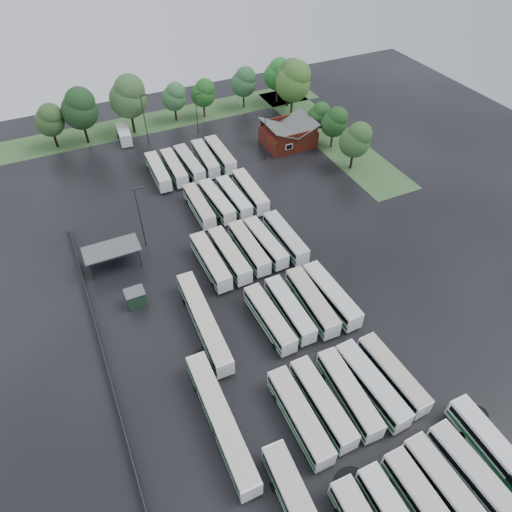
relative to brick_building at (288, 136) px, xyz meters
name	(u,v)px	position (x,y,z in m)	size (l,w,h in m)	color
ground	(281,329)	(-24.00, -42.77, -1.87)	(160.00, 160.00, 0.00)	black
brick_building	(288,136)	(0.00, 0.00, 0.00)	(10.07, 8.60, 5.39)	maroon
wash_shed	(111,250)	(-41.20, -20.74, 1.12)	(8.20, 4.20, 3.58)	#2D2D30
utility_hut	(136,298)	(-40.20, -30.17, -0.55)	(2.70, 2.20, 2.62)	#18311F
grass_strip_north	(158,121)	(-22.00, 22.03, -1.86)	(80.00, 10.00, 0.01)	#36592C
grass_strip_east	(328,134)	(10.00, 0.03, -1.86)	(10.00, 50.00, 0.01)	#36592C
west_fence	(100,341)	(-46.20, -34.77, -1.27)	(0.10, 50.00, 1.20)	#2D2D30
bus_r0c2	(427,508)	(-21.86, -68.69, -0.16)	(2.41, 11.13, 3.10)	white
bus_r0c3	(449,492)	(-18.92, -68.45, -0.14)	(2.69, 11.33, 3.14)	white
bus_r0c4	(475,476)	(-15.59, -68.42, -0.15)	(2.82, 11.27, 3.11)	white
bus_r1c0	(299,416)	(-28.30, -55.33, -0.12)	(2.54, 11.45, 3.18)	white
bus_r1c1	(322,403)	(-25.18, -55.03, -0.16)	(2.41, 11.15, 3.10)	white
bus_r1c2	(349,393)	(-21.81, -55.28, -0.17)	(2.80, 11.17, 3.08)	white
bus_r1c3	(371,384)	(-18.80, -55.48, -0.12)	(2.91, 11.47, 3.17)	white
bus_r1c4	(393,374)	(-15.67, -55.39, -0.21)	(2.73, 10.88, 3.00)	white
bus_r2c1	(270,318)	(-25.14, -41.61, -0.20)	(2.63, 10.94, 3.03)	white
bus_r2c2	(290,309)	(-21.97, -41.35, -0.21)	(2.33, 10.81, 3.01)	white
bus_r2c3	(312,302)	(-18.62, -41.52, -0.12)	(2.78, 11.45, 3.17)	white
bus_r2c4	(331,295)	(-15.59, -41.62, -0.11)	(2.78, 11.51, 3.18)	white
bus_r3c0	(211,261)	(-28.26, -28.12, -0.14)	(2.53, 11.29, 3.14)	white
bus_r3c1	(230,255)	(-25.17, -28.08, -0.15)	(2.66, 11.27, 3.12)	white
bus_r3c2	(249,248)	(-21.81, -27.79, -0.19)	(2.39, 10.96, 3.05)	white
bus_r3c3	(265,242)	(-18.96, -27.79, -0.22)	(2.77, 10.87, 3.00)	white
bus_r3c4	(285,237)	(-15.57, -28.07, -0.16)	(2.48, 11.14, 3.09)	white
bus_r4c1	(199,206)	(-25.07, -14.38, -0.21)	(2.43, 10.83, 3.01)	white
bus_r4c2	(217,201)	(-21.84, -14.45, -0.19)	(2.82, 11.03, 3.04)	white
bus_r4c3	(234,197)	(-18.69, -14.63, -0.22)	(2.52, 10.83, 3.00)	white
bus_r4c4	(250,191)	(-15.40, -14.39, -0.12)	(2.67, 11.47, 3.18)	white
bus_r5c0	(158,171)	(-28.36, -0.97, -0.19)	(2.59, 11.01, 3.05)	white
bus_r5c1	(174,167)	(-25.20, -0.96, -0.20)	(2.47, 10.89, 3.02)	white
bus_r5c2	(189,163)	(-22.10, -0.84, -0.16)	(2.69, 11.19, 3.10)	white
bus_r5c3	(205,158)	(-18.69, -0.46, -0.16)	(2.84, 11.25, 3.11)	white
bus_r5c4	(220,155)	(-15.52, -0.49, -0.12)	(2.58, 11.45, 3.18)	white
artic_bus_west_b	(204,321)	(-33.16, -38.33, -0.17)	(2.81, 16.56, 3.06)	white
artic_bus_west_c	(221,420)	(-36.30, -52.07, -0.14)	(2.60, 16.85, 3.12)	white
artic_bus_east	(512,471)	(-11.75, -69.64, -0.18)	(2.49, 16.37, 3.03)	white
minibus	(124,134)	(-30.78, 16.09, -0.31)	(2.92, 6.60, 2.80)	white
tree_north_0	(50,120)	(-44.08, 19.68, 4.26)	(5.76, 5.76, 9.53)	black
tree_north_1	(80,108)	(-37.93, 18.72, 5.90)	(7.29, 7.29, 12.08)	black
tree_north_2	(129,96)	(-27.87, 18.87, 6.40)	(7.76, 7.76, 12.85)	black
tree_north_3	(174,96)	(-17.78, 20.39, 3.84)	(5.37, 5.36, 8.88)	black
tree_north_4	(204,93)	(-11.29, 19.39, 3.86)	(5.38, 5.38, 8.91)	#332519
tree_north_5	(244,82)	(-1.04, 20.02, 4.34)	(5.83, 5.83, 9.65)	black
tree_north_6	(278,74)	(7.45, 19.37, 4.94)	(6.39, 6.39, 10.58)	#322218
tree_east_0	(356,140)	(6.99, -13.52, 4.37)	(5.86, 5.86, 9.70)	black
tree_east_1	(335,122)	(7.95, -4.76, 3.75)	(5.27, 5.27, 8.74)	black
tree_east_2	(319,115)	(7.19, 0.07, 3.21)	(4.76, 4.76, 7.89)	black
tree_east_3	(294,81)	(7.04, 11.05, 6.35)	(7.71, 7.71, 12.77)	#332617
tree_east_4	(290,76)	(8.81, 16.32, 5.32)	(6.74, 6.74, 11.17)	black
lamp_post_ne	(266,135)	(-7.01, -3.37, 3.60)	(1.45, 0.28, 9.41)	#2D2D30
lamp_post_nw	(140,213)	(-35.60, -18.49, 4.50)	(1.69, 0.33, 10.97)	#2D2D30
lamp_post_back_w	(145,116)	(-26.43, 12.88, 4.31)	(1.64, 0.32, 10.64)	#2D2D30
lamp_post_back_e	(197,111)	(-15.45, 12.39, 3.38)	(1.39, 0.27, 9.03)	#2D2D30
puddle_0	(354,488)	(-26.60, -63.76, -1.86)	(4.40, 4.40, 0.01)	black
puddle_1	(442,486)	(-18.36, -67.46, -1.86)	(3.72, 3.72, 0.01)	black
puddle_2	(211,361)	(-34.27, -43.37, -1.86)	(5.06, 5.06, 0.01)	black
puddle_3	(311,317)	(-19.28, -42.67, -1.86)	(3.71, 3.71, 0.01)	black
puddle_4	(479,414)	(-9.05, -63.14, -1.86)	(2.26, 2.26, 0.01)	black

